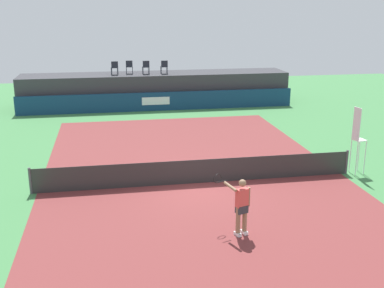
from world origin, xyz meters
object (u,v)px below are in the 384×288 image
(net_post_far, at_px, (347,162))
(spectator_chair_far_left, at_px, (115,67))
(tennis_player, at_px, (241,205))
(umpire_chair, at_px, (358,136))
(spectator_chair_left, at_px, (129,66))
(net_post_near, at_px, (30,181))
(spectator_chair_right, at_px, (164,66))
(tennis_ball, at_px, (121,168))
(spectator_chair_center, at_px, (146,67))

(net_post_far, bearing_deg, spectator_chair_far_left, 120.68)
(spectator_chair_far_left, bearing_deg, tennis_player, -80.70)
(spectator_chair_far_left, height_order, umpire_chair, spectator_chair_far_left)
(spectator_chair_left, bearing_deg, net_post_near, -106.18)
(spectator_chair_far_left, xyz_separation_m, spectator_chair_right, (3.29, -0.10, 0.00))
(tennis_player, bearing_deg, spectator_chair_far_left, 99.30)
(net_post_near, bearing_deg, tennis_ball, 33.93)
(spectator_chair_center, relative_size, net_post_far, 0.89)
(spectator_chair_center, distance_m, umpire_chair, 16.72)
(spectator_chair_center, height_order, net_post_far, spectator_chair_center)
(tennis_player, distance_m, tennis_ball, 7.55)
(spectator_chair_far_left, distance_m, umpire_chair, 17.74)
(net_post_near, bearing_deg, spectator_chair_right, 65.67)
(spectator_chair_far_left, xyz_separation_m, spectator_chair_left, (0.98, 0.30, 0.00))
(umpire_chair, distance_m, net_post_near, 12.80)
(spectator_chair_far_left, bearing_deg, tennis_ball, -90.64)
(spectator_chair_center, height_order, tennis_ball, spectator_chair_center)
(umpire_chair, xyz_separation_m, tennis_ball, (-9.43, 2.25, -1.55))
(umpire_chair, bearing_deg, spectator_chair_left, 118.38)
(spectator_chair_left, relative_size, tennis_ball, 13.06)
(spectator_chair_right, height_order, tennis_ball, spectator_chair_right)
(spectator_chair_right, bearing_deg, net_post_far, -69.33)
(spectator_chair_right, xyz_separation_m, tennis_player, (-0.09, -19.42, -1.73))
(umpire_chair, height_order, net_post_far, umpire_chair)
(spectator_chair_left, height_order, net_post_far, spectator_chair_left)
(net_post_near, xyz_separation_m, tennis_ball, (3.33, 2.24, -0.46))
(spectator_chair_far_left, bearing_deg, spectator_chair_right, -1.78)
(umpire_chair, distance_m, tennis_player, 7.57)
(umpire_chair, bearing_deg, spectator_chair_far_left, 121.64)
(spectator_chair_right, relative_size, umpire_chair, 0.32)
(tennis_ball, bearing_deg, net_post_far, -13.86)
(spectator_chair_right, distance_m, net_post_far, 16.13)
(spectator_chair_left, distance_m, tennis_ball, 13.43)
(tennis_player, height_order, tennis_ball, tennis_player)
(spectator_chair_right, distance_m, tennis_ball, 13.43)
(spectator_chair_far_left, height_order, tennis_player, spectator_chair_far_left)
(spectator_chair_center, bearing_deg, tennis_player, -86.69)
(spectator_chair_right, bearing_deg, spectator_chair_far_left, 178.22)
(spectator_chair_left, bearing_deg, spectator_chair_far_left, -163.19)
(spectator_chair_left, distance_m, net_post_far, 17.42)
(net_post_near, xyz_separation_m, tennis_player, (6.67, -4.47, 0.46))
(spectator_chair_far_left, distance_m, spectator_chair_center, 2.07)
(spectator_chair_far_left, bearing_deg, net_post_far, -59.32)
(spectator_chair_center, relative_size, tennis_ball, 13.06)
(spectator_chair_left, distance_m, tennis_player, 20.02)
(spectator_chair_left, xyz_separation_m, tennis_ball, (-1.13, -13.11, -2.66))
(spectator_chair_right, distance_m, tennis_player, 19.50)
(spectator_chair_right, xyz_separation_m, net_post_far, (5.64, -14.95, -2.19))
(net_post_far, height_order, tennis_ball, net_post_far)
(spectator_chair_far_left, relative_size, spectator_chair_left, 1.00)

